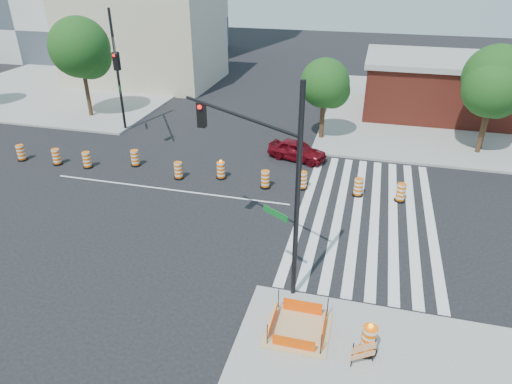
% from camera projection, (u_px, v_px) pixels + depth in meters
% --- Properties ---
extents(ground, '(120.00, 120.00, 0.00)m').
position_uv_depth(ground, '(168.00, 189.00, 25.76)').
color(ground, black).
rests_on(ground, ground).
extents(sidewalk_ne, '(22.00, 22.00, 0.15)m').
position_uv_depth(sidewalk_ne, '(464.00, 115.00, 37.12)').
color(sidewalk_ne, gray).
rests_on(sidewalk_ne, ground).
extents(sidewalk_nw, '(22.00, 22.00, 0.15)m').
position_uv_depth(sidewalk_nw, '(76.00, 86.00, 45.12)').
color(sidewalk_nw, gray).
rests_on(sidewalk_nw, ground).
extents(crosswalk_east, '(6.75, 13.50, 0.01)m').
position_uv_depth(crosswalk_east, '(366.00, 214.00, 23.33)').
color(crosswalk_east, silver).
rests_on(crosswalk_east, ground).
extents(lane_centerline, '(14.00, 0.12, 0.01)m').
position_uv_depth(lane_centerline, '(168.00, 189.00, 25.76)').
color(lane_centerline, silver).
rests_on(lane_centerline, ground).
extents(excavation_pit, '(2.20, 2.20, 0.90)m').
position_uv_depth(excavation_pit, '(298.00, 329.00, 15.96)').
color(excavation_pit, tan).
rests_on(excavation_pit, ground).
extents(brick_storefront, '(16.50, 8.50, 4.60)m').
position_uv_depth(brick_storefront, '(470.00, 88.00, 36.07)').
color(brick_storefront, maroon).
rests_on(brick_storefront, ground).
extents(beige_midrise, '(14.00, 10.00, 10.00)m').
position_uv_depth(beige_midrise, '(144.00, 30.00, 44.90)').
color(beige_midrise, '#C2B694').
rests_on(beige_midrise, ground).
extents(red_coupe, '(4.03, 2.44, 1.28)m').
position_uv_depth(red_coupe, '(297.00, 150.00, 29.17)').
color(red_coupe, '#5D0810').
rests_on(red_coupe, ground).
extents(signal_pole_se, '(5.41, 3.46, 8.32)m').
position_uv_depth(signal_pole_se, '(263.00, 163.00, 16.58)').
color(signal_pole_se, black).
rests_on(signal_pole_se, ground).
extents(signal_pole_nw, '(3.47, 5.52, 8.44)m').
position_uv_depth(signal_pole_nw, '(117.00, 65.00, 30.42)').
color(signal_pole_nw, black).
rests_on(signal_pole_nw, ground).
extents(pit_drum, '(0.64, 0.64, 1.25)m').
position_uv_depth(pit_drum, '(369.00, 341.00, 14.88)').
color(pit_drum, black).
rests_on(pit_drum, ground).
extents(barricade, '(0.77, 0.48, 1.02)m').
position_uv_depth(barricade, '(363.00, 351.00, 14.44)').
color(barricade, '#F46405').
rests_on(barricade, ground).
extents(tree_north_b, '(4.55, 4.55, 7.74)m').
position_uv_depth(tree_north_b, '(81.00, 51.00, 34.62)').
color(tree_north_b, '#382314').
rests_on(tree_north_b, ground).
extents(tree_north_c, '(3.42, 3.35, 5.70)m').
position_uv_depth(tree_north_c, '(325.00, 86.00, 30.91)').
color(tree_north_c, '#382314').
rests_on(tree_north_c, ground).
extents(tree_north_d, '(4.10, 4.09, 6.95)m').
position_uv_depth(tree_north_d, '(496.00, 81.00, 28.71)').
color(tree_north_d, '#382314').
rests_on(tree_north_d, ground).
extents(tree_north_e, '(3.67, 3.67, 6.24)m').
position_uv_depth(tree_north_e, '(492.00, 92.00, 28.33)').
color(tree_north_e, '#382314').
rests_on(tree_north_e, ground).
extents(median_drum_0, '(0.60, 0.60, 1.02)m').
position_uv_depth(median_drum_0, '(21.00, 153.00, 29.14)').
color(median_drum_0, black).
rests_on(median_drum_0, ground).
extents(median_drum_1, '(0.60, 0.60, 1.02)m').
position_uv_depth(median_drum_1, '(57.00, 157.00, 28.58)').
color(median_drum_1, black).
rests_on(median_drum_1, ground).
extents(median_drum_2, '(0.60, 0.60, 1.02)m').
position_uv_depth(median_drum_2, '(87.00, 160.00, 28.15)').
color(median_drum_2, black).
rests_on(median_drum_2, ground).
extents(median_drum_3, '(0.60, 0.60, 1.02)m').
position_uv_depth(median_drum_3, '(135.00, 159.00, 28.40)').
color(median_drum_3, black).
rests_on(median_drum_3, ground).
extents(median_drum_4, '(0.60, 0.60, 1.02)m').
position_uv_depth(median_drum_4, '(178.00, 171.00, 26.80)').
color(median_drum_4, black).
rests_on(median_drum_4, ground).
extents(median_drum_5, '(0.60, 0.60, 1.18)m').
position_uv_depth(median_drum_5, '(221.00, 171.00, 26.81)').
color(median_drum_5, black).
rests_on(median_drum_5, ground).
extents(median_drum_6, '(0.60, 0.60, 1.02)m').
position_uv_depth(median_drum_6, '(265.00, 180.00, 25.76)').
color(median_drum_6, black).
rests_on(median_drum_6, ground).
extents(median_drum_7, '(0.60, 0.60, 1.02)m').
position_uv_depth(median_drum_7, '(303.00, 181.00, 25.65)').
color(median_drum_7, black).
rests_on(median_drum_7, ground).
extents(median_drum_8, '(0.60, 0.60, 1.02)m').
position_uv_depth(median_drum_8, '(358.00, 188.00, 24.90)').
color(median_drum_8, black).
rests_on(median_drum_8, ground).
extents(median_drum_9, '(0.60, 0.60, 1.02)m').
position_uv_depth(median_drum_9, '(401.00, 193.00, 24.35)').
color(median_drum_9, black).
rests_on(median_drum_9, ground).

